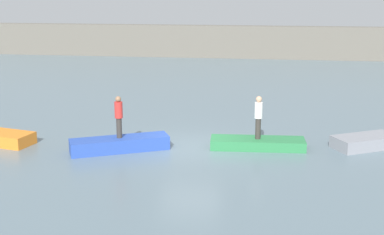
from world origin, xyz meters
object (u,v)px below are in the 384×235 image
rowboat_green (258,143)px  rowboat_grey (365,142)px  person_red_shirt (119,115)px  rowboat_blue (120,144)px  person_white_shirt (258,115)px

rowboat_green → rowboat_grey: rowboat_grey is taller
person_red_shirt → rowboat_green: bearing=11.8°
rowboat_blue → rowboat_grey: size_ratio=1.48×
person_white_shirt → person_red_shirt: (-5.49, -1.14, 0.09)m
person_red_shirt → rowboat_blue: bearing=-166.0°
rowboat_grey → person_red_shirt: (-9.86, -1.83, 1.24)m
rowboat_grey → rowboat_green: bearing=160.2°
rowboat_grey → person_red_shirt: 10.10m
rowboat_green → person_red_shirt: person_red_shirt is taller
rowboat_blue → person_red_shirt: (0.00, 0.00, 1.21)m
rowboat_grey → person_white_shirt: (-4.37, -0.68, 1.14)m
rowboat_blue → rowboat_grey: 10.03m
rowboat_blue → rowboat_green: 5.60m
rowboat_grey → person_red_shirt: bearing=161.8°
rowboat_grey → person_red_shirt: size_ratio=1.57×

